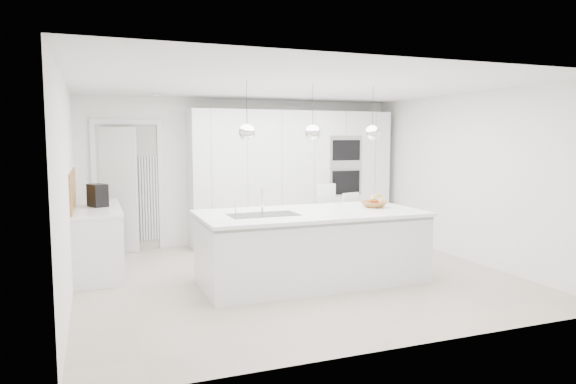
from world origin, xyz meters
name	(u,v)px	position (x,y,z in m)	size (l,w,h in m)	color
floor	(296,276)	(0.00, 0.00, 0.00)	(5.50, 5.50, 0.00)	#BCA997
wall_back	(244,171)	(0.00, 2.50, 1.25)	(5.50, 5.50, 0.00)	white
wall_left	(67,190)	(-2.75, 0.00, 1.25)	(5.00, 5.00, 0.00)	white
ceiling	(296,86)	(0.00, 0.00, 2.50)	(5.50, 5.50, 0.00)	white
tall_cabinets	(292,177)	(0.80, 2.20, 1.15)	(3.60, 0.60, 2.30)	white
oven_stack	(346,166)	(1.70, 1.89, 1.35)	(0.62, 0.04, 1.05)	#A5A5A8
doorway_frame	(128,188)	(-1.95, 2.47, 1.02)	(1.11, 0.08, 2.13)	white
hallway_door	(112,190)	(-2.20, 2.42, 1.00)	(0.82, 0.04, 2.00)	white
radiator	(149,198)	(-1.63, 2.46, 0.85)	(0.32, 0.04, 1.40)	white
left_base_cabinets	(98,241)	(-2.45, 1.20, 0.43)	(0.60, 1.80, 0.86)	white
left_worktop	(97,208)	(-2.45, 1.20, 0.88)	(0.62, 1.82, 0.04)	white
oak_backsplash	(73,189)	(-2.74, 1.20, 1.15)	(0.02, 1.80, 0.50)	#A67339
island_base	(312,249)	(0.10, -0.30, 0.43)	(2.80, 1.20, 0.86)	white
island_worktop	(311,213)	(0.10, -0.25, 0.88)	(2.84, 1.40, 0.04)	white
island_sink	(263,221)	(-0.55, -0.30, 0.82)	(0.84, 0.44, 0.18)	#3F3F42
island_tap	(262,201)	(-0.50, -0.10, 1.05)	(0.02, 0.02, 0.30)	white
pendant_left	(247,132)	(-0.75, -0.30, 1.90)	(0.20, 0.20, 0.20)	white
pendant_mid	(313,133)	(0.10, -0.30, 1.90)	(0.20, 0.20, 0.20)	white
pendant_right	(372,133)	(0.95, -0.30, 1.90)	(0.20, 0.20, 0.20)	white
fruit_bowl	(374,204)	(1.06, -0.19, 0.94)	(0.33, 0.33, 0.08)	#A67339
espresso_machine	(98,195)	(-2.43, 1.23, 1.05)	(0.19, 0.29, 0.31)	black
bar_stool_left	(330,225)	(0.74, 0.51, 0.57)	(0.38, 0.52, 1.14)	white
bar_stool_right	(354,228)	(1.14, 0.50, 0.50)	(0.33, 0.46, 1.01)	white
apple_a	(374,202)	(1.05, -0.21, 0.97)	(0.09, 0.09, 0.09)	#A12B17
apple_b	(376,202)	(1.08, -0.21, 0.97)	(0.08, 0.08, 0.08)	#A12B17
apple_c	(371,202)	(1.01, -0.18, 0.97)	(0.08, 0.08, 0.08)	#A12B17
banana_bunch	(377,198)	(1.09, -0.20, 1.02)	(0.23, 0.23, 0.03)	yellow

